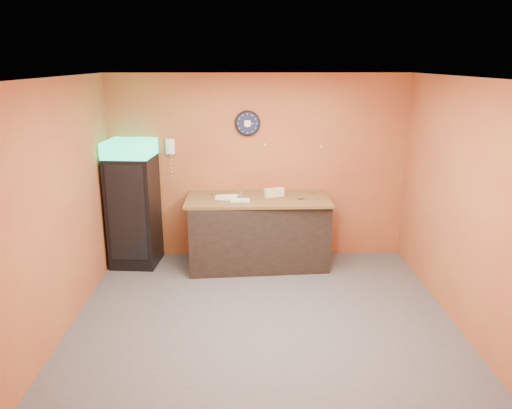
{
  "coord_description": "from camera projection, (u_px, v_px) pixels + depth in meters",
  "views": [
    {
      "loc": [
        -0.19,
        -5.45,
        2.97
      ],
      "look_at": [
        -0.06,
        0.6,
        1.22
      ],
      "focal_mm": 35.0,
      "sensor_mm": 36.0,
      "label": 1
    }
  ],
  "objects": [
    {
      "name": "sub_roll_stack",
      "position": [
        274.0,
        193.0,
        7.29
      ],
      "size": [
        0.31,
        0.2,
        0.12
      ],
      "rotation": [
        0.0,
        0.0,
        0.36
      ],
      "color": "beige",
      "rests_on": "butcher_paper"
    },
    {
      "name": "beverage_cooler",
      "position": [
        133.0,
        206.0,
        7.31
      ],
      "size": [
        0.71,
        0.72,
        1.88
      ],
      "rotation": [
        0.0,
        0.0,
        -0.09
      ],
      "color": "black",
      "rests_on": "floor"
    },
    {
      "name": "wrapped_sandwich_left",
      "position": [
        226.0,
        198.0,
        7.17
      ],
      "size": [
        0.31,
        0.17,
        0.04
      ],
      "primitive_type": "cube",
      "rotation": [
        0.0,
        0.0,
        -0.2
      ],
      "color": "silver",
      "rests_on": "butcher_paper"
    },
    {
      "name": "wrapped_sandwich_mid",
      "position": [
        240.0,
        200.0,
        7.04
      ],
      "size": [
        0.27,
        0.11,
        0.04
      ],
      "primitive_type": "cube",
      "rotation": [
        0.0,
        0.0,
        0.0
      ],
      "color": "silver",
      "rests_on": "butcher_paper"
    },
    {
      "name": "prep_counter",
      "position": [
        258.0,
        233.0,
        7.41
      ],
      "size": [
        2.07,
        1.04,
        1.01
      ],
      "primitive_type": "cube",
      "rotation": [
        0.0,
        0.0,
        0.07
      ],
      "color": "black",
      "rests_on": "floor"
    },
    {
      "name": "wrapped_sandwich_right",
      "position": [
        227.0,
        197.0,
        7.22
      ],
      "size": [
        0.3,
        0.15,
        0.04
      ],
      "primitive_type": "cube",
      "rotation": [
        0.0,
        0.0,
        0.13
      ],
      "color": "silver",
      "rests_on": "butcher_paper"
    },
    {
      "name": "wall_clock",
      "position": [
        247.0,
        123.0,
        7.37
      ],
      "size": [
        0.38,
        0.06,
        0.38
      ],
      "color": "black",
      "rests_on": "back_wall"
    },
    {
      "name": "back_wall",
      "position": [
        258.0,
        167.0,
        7.59
      ],
      "size": [
        4.5,
        0.02,
        2.8
      ],
      "primitive_type": "cube",
      "color": "#AA6930",
      "rests_on": "floor"
    },
    {
      "name": "floor",
      "position": [
        262.0,
        314.0,
        6.06
      ],
      "size": [
        4.5,
        4.5,
        0.0
      ],
      "primitive_type": "plane",
      "color": "#47474C",
      "rests_on": "ground"
    },
    {
      "name": "wall_phone",
      "position": [
        170.0,
        147.0,
        7.42
      ],
      "size": [
        0.12,
        0.11,
        0.23
      ],
      "color": "white",
      "rests_on": "back_wall"
    },
    {
      "name": "left_wall",
      "position": [
        64.0,
        205.0,
        5.63
      ],
      "size": [
        0.02,
        4.0,
        2.8
      ],
      "primitive_type": "cube",
      "color": "#AA6930",
      "rests_on": "floor"
    },
    {
      "name": "butcher_paper",
      "position": [
        258.0,
        199.0,
        7.27
      ],
      "size": [
        2.09,
        0.97,
        0.04
      ],
      "primitive_type": "cube",
      "rotation": [
        0.0,
        0.0,
        0.01
      ],
      "color": "brown",
      "rests_on": "prep_counter"
    },
    {
      "name": "ceiling",
      "position": [
        263.0,
        77.0,
        5.28
      ],
      "size": [
        4.5,
        4.0,
        0.02
      ],
      "primitive_type": "cube",
      "color": "white",
      "rests_on": "back_wall"
    },
    {
      "name": "right_wall",
      "position": [
        459.0,
        203.0,
        5.72
      ],
      "size": [
        0.02,
        4.0,
        2.8
      ],
      "primitive_type": "cube",
      "color": "#AA6930",
      "rests_on": "floor"
    },
    {
      "name": "kitchen_tool",
      "position": [
        241.0,
        194.0,
        7.34
      ],
      "size": [
        0.07,
        0.07,
        0.07
      ],
      "primitive_type": "cylinder",
      "color": "silver",
      "rests_on": "butcher_paper"
    }
  ]
}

